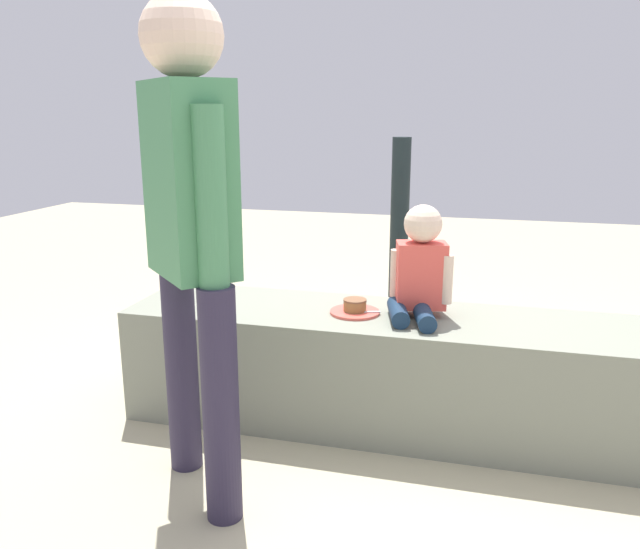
{
  "coord_description": "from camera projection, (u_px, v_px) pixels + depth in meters",
  "views": [
    {
      "loc": [
        0.32,
        -2.63,
        1.37
      ],
      "look_at": [
        -0.28,
        -0.33,
        0.77
      ],
      "focal_mm": 35.59,
      "sensor_mm": 36.0,
      "label": 1
    }
  ],
  "objects": [
    {
      "name": "child_seated",
      "position": [
        420.0,
        269.0,
        2.69
      ],
      "size": [
        0.28,
        0.34,
        0.48
      ],
      "color": "#162C46",
      "rests_on": "concrete_ledge"
    },
    {
      "name": "concrete_ledge",
      "position": [
        400.0,
        371.0,
        2.82
      ],
      "size": [
        2.44,
        0.55,
        0.52
      ],
      "primitive_type": "cube",
      "color": "gray",
      "rests_on": "ground_plane"
    },
    {
      "name": "party_cup_red",
      "position": [
        544.0,
        373.0,
        3.32
      ],
      "size": [
        0.07,
        0.07,
        0.1
      ],
      "primitive_type": "cylinder",
      "color": "red",
      "rests_on": "ground_plane"
    },
    {
      "name": "water_bottle_near_gift",
      "position": [
        428.0,
        350.0,
        3.54
      ],
      "size": [
        0.07,
        0.07,
        0.18
      ],
      "color": "silver",
      "rests_on": "ground_plane"
    },
    {
      "name": "railing_post",
      "position": [
        398.0,
        266.0,
        3.82
      ],
      "size": [
        0.36,
        0.36,
        1.24
      ],
      "color": "black",
      "rests_on": "ground_plane"
    },
    {
      "name": "water_bottle_far_side",
      "position": [
        288.0,
        341.0,
        3.68
      ],
      "size": [
        0.07,
        0.07,
        0.19
      ],
      "color": "silver",
      "rests_on": "ground_plane"
    },
    {
      "name": "gift_bag",
      "position": [
        623.0,
        364.0,
        3.15
      ],
      "size": [
        0.19,
        0.09,
        0.36
      ],
      "color": "#4C99E0",
      "rests_on": "ground_plane"
    },
    {
      "name": "handbag_black_leather",
      "position": [
        485.0,
        347.0,
        3.51
      ],
      "size": [
        0.28,
        0.11,
        0.31
      ],
      "color": "black",
      "rests_on": "ground_plane"
    },
    {
      "name": "cake_plate",
      "position": [
        355.0,
        309.0,
        2.78
      ],
      "size": [
        0.22,
        0.22,
        0.07
      ],
      "color": "#E0594C",
      "rests_on": "concrete_ledge"
    },
    {
      "name": "adult_standing",
      "position": [
        191.0,
        212.0,
        2.13
      ],
      "size": [
        0.4,
        0.4,
        1.74
      ],
      "color": "#2A253B",
      "rests_on": "ground_plane"
    },
    {
      "name": "ground_plane",
      "position": [
        398.0,
        424.0,
        2.88
      ],
      "size": [
        12.0,
        12.0,
        0.0
      ],
      "primitive_type": "plane",
      "color": "tan"
    }
  ]
}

